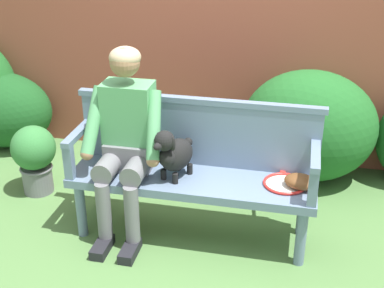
% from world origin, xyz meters
% --- Properties ---
extents(ground_plane, '(40.00, 40.00, 0.00)m').
position_xyz_m(ground_plane, '(0.00, 0.00, 0.00)').
color(ground_plane, '#4C753D').
extents(brick_garden_fence, '(8.00, 0.30, 2.04)m').
position_xyz_m(brick_garden_fence, '(0.00, 1.46, 1.02)').
color(brick_garden_fence, brown).
rests_on(brick_garden_fence, ground).
extents(hedge_bush_far_left, '(1.12, 0.89, 0.95)m').
position_xyz_m(hedge_bush_far_left, '(0.77, 1.06, 0.47)').
color(hedge_bush_far_left, '#1E5B23').
rests_on(hedge_bush_far_left, ground).
extents(hedge_bush_mid_right, '(1.01, 0.70, 0.73)m').
position_xyz_m(hedge_bush_mid_right, '(-2.11, 1.08, 0.36)').
color(hedge_bush_mid_right, '#194C1E').
rests_on(hedge_bush_mid_right, ground).
extents(garden_bench, '(1.69, 0.47, 0.47)m').
position_xyz_m(garden_bench, '(0.00, 0.00, 0.41)').
color(garden_bench, slate).
rests_on(garden_bench, ground).
extents(bench_backrest, '(1.73, 0.06, 0.50)m').
position_xyz_m(bench_backrest, '(0.00, 0.21, 0.73)').
color(bench_backrest, slate).
rests_on(bench_backrest, garden_bench).
extents(bench_armrest_left_end, '(0.06, 0.47, 0.28)m').
position_xyz_m(bench_armrest_left_end, '(-0.81, -0.08, 0.67)').
color(bench_armrest_left_end, slate).
rests_on(bench_armrest_left_end, garden_bench).
extents(bench_armrest_right_end, '(0.06, 0.47, 0.28)m').
position_xyz_m(bench_armrest_right_end, '(0.81, -0.08, 0.67)').
color(bench_armrest_right_end, slate).
rests_on(bench_armrest_right_end, garden_bench).
extents(person_seated, '(0.56, 0.64, 1.34)m').
position_xyz_m(person_seated, '(-0.46, -0.01, 0.74)').
color(person_seated, black).
rests_on(person_seated, ground).
extents(dog_on_bench, '(0.28, 0.38, 0.38)m').
position_xyz_m(dog_on_bench, '(-0.12, -0.04, 0.66)').
color(dog_on_bench, black).
rests_on(dog_on_bench, garden_bench).
extents(tennis_racket, '(0.33, 0.58, 0.03)m').
position_xyz_m(tennis_racket, '(0.62, 0.05, 0.48)').
color(tennis_racket, red).
rests_on(tennis_racket, garden_bench).
extents(baseball_glove, '(0.26, 0.22, 0.09)m').
position_xyz_m(baseball_glove, '(0.73, 0.01, 0.52)').
color(baseball_glove, brown).
rests_on(baseball_glove, garden_bench).
extents(potted_plant, '(0.35, 0.35, 0.58)m').
position_xyz_m(potted_plant, '(-1.37, 0.32, 0.33)').
color(potted_plant, slate).
rests_on(potted_plant, ground).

